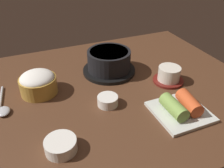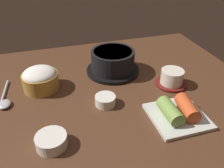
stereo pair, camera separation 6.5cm
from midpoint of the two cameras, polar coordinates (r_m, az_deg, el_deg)
dining_table at (r=77.45cm, az=0.57°, el=-2.02°), size 100.00×76.00×2.00cm
stone_pot at (r=84.89cm, az=2.41°, el=5.35°), size 18.99×18.99×8.30cm
rice_bowl at (r=78.01cm, az=-14.66°, el=1.22°), size 11.46×11.46×7.39cm
tea_cup_with_saucer at (r=81.26cm, az=16.50°, el=1.31°), size 10.34×10.34×5.47cm
banchan_cup_center at (r=69.64cm, az=1.08°, el=-3.96°), size 6.12×6.12×2.87cm
kimchi_plate at (r=68.02cm, az=18.38°, el=-6.60°), size 14.76×14.76×5.02cm
side_bowl_near at (r=58.43cm, az=-11.27°, el=-13.39°), size 7.57×7.57×3.13cm
spoon at (r=76.50cm, az=-22.36°, el=-3.89°), size 3.60×16.43×1.35cm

